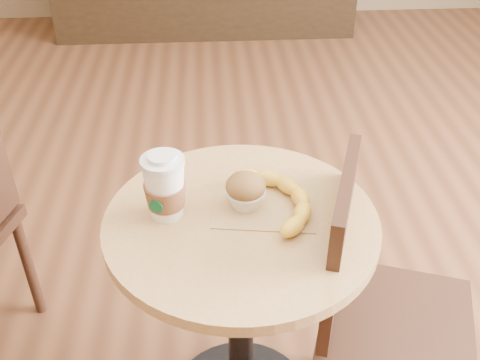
% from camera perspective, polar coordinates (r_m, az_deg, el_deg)
% --- Properties ---
extents(cafe_table, '(0.65, 0.65, 0.75)m').
position_cam_1_polar(cafe_table, '(1.48, 0.10, -11.02)').
color(cafe_table, black).
rests_on(cafe_table, ground).
extents(chair_right, '(0.49, 0.49, 0.87)m').
position_cam_1_polar(chair_right, '(1.52, 13.51, -12.39)').
color(chair_right, '#321C11').
rests_on(chair_right, ground).
extents(kraft_bag, '(0.26, 0.21, 0.00)m').
position_cam_1_polar(kraft_bag, '(1.35, 2.51, -2.72)').
color(kraft_bag, '#A27F4E').
rests_on(kraft_bag, cafe_table).
extents(coffee_cup, '(0.10, 0.10, 0.17)m').
position_cam_1_polar(coffee_cup, '(1.29, -7.64, -0.88)').
color(coffee_cup, white).
rests_on(coffee_cup, cafe_table).
extents(muffin, '(0.10, 0.10, 0.09)m').
position_cam_1_polar(muffin, '(1.32, 0.57, -1.10)').
color(muffin, silver).
rests_on(muffin, kraft_bag).
extents(banana, '(0.28, 0.33, 0.04)m').
position_cam_1_polar(banana, '(1.33, 3.55, -2.05)').
color(banana, gold).
rests_on(banana, kraft_bag).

